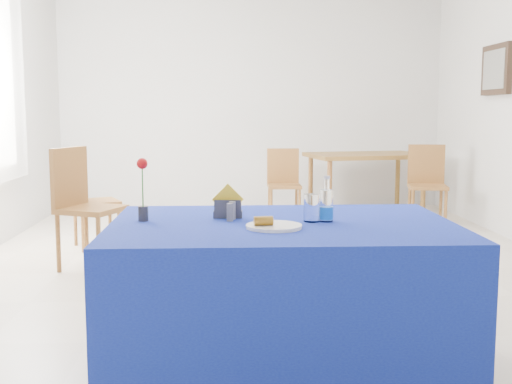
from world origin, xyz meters
TOP-DOWN VIEW (x-y plane):
  - floor at (0.00, 0.00)m, footprint 7.00×7.00m
  - room_shell at (0.00, 0.00)m, footprint 7.00×7.00m
  - picture_frame at (2.47, 1.60)m, footprint 0.06×0.64m
  - picture_art at (2.44, 1.60)m, footprint 0.02×0.52m
  - plate at (-0.13, -2.22)m, footprint 0.25×0.25m
  - drinking_glass at (0.06, -2.07)m, footprint 0.07×0.07m
  - salt_shaker at (-0.31, -1.98)m, footprint 0.03×0.03m
  - pepper_shaker at (-0.32, -2.03)m, footprint 0.03×0.03m
  - blue_table at (-0.08, -2.08)m, footprint 1.60×1.10m
  - water_bottle at (0.13, -2.06)m, footprint 0.06×0.06m
  - napkin_holder at (-0.33, -1.94)m, footprint 0.15×0.06m
  - rose_vase at (-0.73, -2.01)m, footprint 0.05×0.05m
  - oak_table at (1.39, 2.80)m, footprint 1.52×1.13m
  - chair_bg_left at (0.33, 2.38)m, footprint 0.38×0.38m
  - chair_bg_right at (1.90, 1.97)m, footprint 0.47×0.47m
  - chair_win_a at (-1.51, 0.17)m, footprint 0.58×0.58m
  - chair_win_b at (-1.62, 0.94)m, footprint 0.51×0.51m
  - banana_pieces at (-0.17, -2.24)m, footprint 0.09×0.05m

SIDE VIEW (x-z plane):
  - floor at x=0.00m, z-range 0.00..0.00m
  - blue_table at x=-0.08m, z-range 0.00..0.76m
  - chair_bg_left at x=0.33m, z-range 0.07..0.90m
  - chair_win_b at x=-1.62m, z-range 0.07..0.93m
  - chair_bg_right at x=1.90m, z-range 0.07..0.97m
  - chair_win_a at x=-1.51m, z-range 0.08..1.06m
  - oak_table at x=1.39m, z-range 0.30..1.06m
  - plate at x=-0.13m, z-range 0.76..0.77m
  - banana_pieces at x=-0.17m, z-range 0.77..0.82m
  - salt_shaker at x=-0.31m, z-range 0.76..0.84m
  - pepper_shaker at x=-0.32m, z-range 0.76..0.84m
  - napkin_holder at x=-0.33m, z-range 0.73..0.89m
  - drinking_glass at x=0.06m, z-range 0.76..0.89m
  - water_bottle at x=0.13m, z-range 0.72..0.94m
  - rose_vase at x=-0.73m, z-range 0.76..1.06m
  - picture_frame at x=2.47m, z-range 1.44..1.96m
  - picture_art at x=2.44m, z-range 1.50..1.90m
  - room_shell at x=0.00m, z-range -1.75..5.25m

